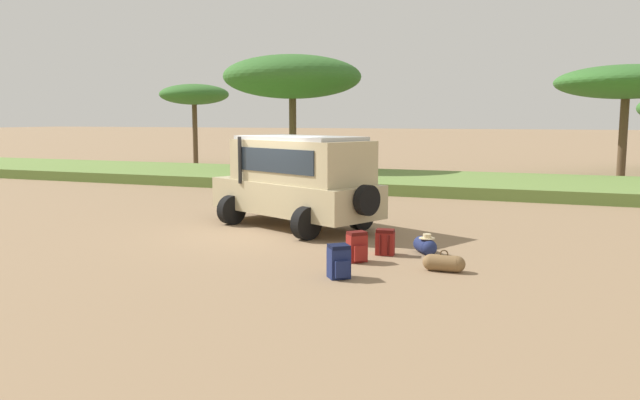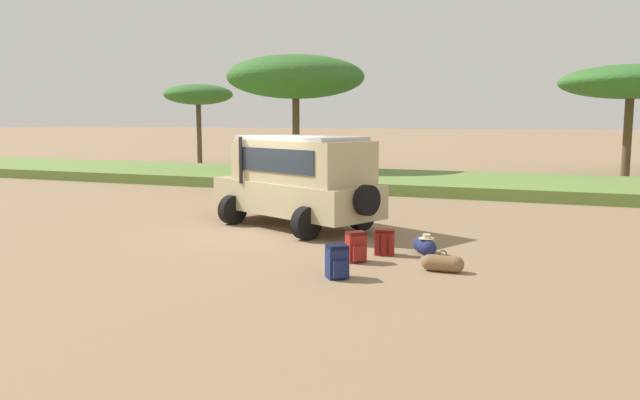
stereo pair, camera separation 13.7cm
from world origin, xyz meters
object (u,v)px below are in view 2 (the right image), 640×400
Objects in this scene: duffel_bag_low_black_case at (425,246)px; acacia_tree_centre_back at (631,82)px; safari_vehicle at (298,179)px; acacia_tree_far_left at (198,95)px; backpack_cluster_center at (385,242)px; acacia_tree_left_mid at (296,77)px; duffel_bag_soft_canvas at (443,263)px; backpack_beside_front_wheel at (337,262)px; backpack_near_rear_wheel at (356,247)px.

acacia_tree_centre_back is (5.38, 20.16, 4.41)m from duffel_bag_low_black_case.
safari_vehicle reaches higher than duffel_bag_low_black_case.
backpack_cluster_center is at bearing -49.68° from acacia_tree_far_left.
duffel_bag_low_black_case is 29.16m from acacia_tree_far_left.
acacia_tree_left_mid is (-10.07, 15.92, 4.76)m from duffel_bag_low_black_case.
duffel_bag_soft_canvas is 22.55m from acacia_tree_centre_back.
acacia_tree_centre_back is at bearing 15.34° from acacia_tree_left_mid.
acacia_tree_far_left reaches higher than duffel_bag_soft_canvas.
backpack_beside_front_wheel is 21.15m from acacia_tree_left_mid.
safari_vehicle reaches higher than backpack_near_rear_wheel.
duffel_bag_low_black_case is at bearing -104.96° from acacia_tree_centre_back.
duffel_bag_soft_canvas is at bearing -58.27° from acacia_tree_left_mid.
acacia_tree_far_left is at bearing 131.14° from duffel_bag_soft_canvas.
acacia_tree_far_left is (-15.47, 19.45, 3.08)m from safari_vehicle.
acacia_tree_centre_back is at bearing 74.26° from backpack_beside_front_wheel.
acacia_tree_centre_back is (6.15, 20.59, 4.32)m from backpack_cluster_center.
acacia_tree_left_mid is (-10.73, 17.36, 4.78)m from duffel_bag_soft_canvas.
backpack_cluster_center is 0.78× the size of duffel_bag_low_black_case.
backpack_near_rear_wheel is 0.09× the size of acacia_tree_centre_back.
backpack_near_rear_wheel reaches higher than backpack_cluster_center.
safari_vehicle is 0.75× the size of acacia_tree_centre_back.
acacia_tree_left_mid is (-8.94, 17.21, 4.63)m from backpack_near_rear_wheel.
backpack_beside_front_wheel is 0.09× the size of acacia_tree_centre_back.
acacia_tree_far_left reaches higher than backpack_near_rear_wheel.
duffel_bag_low_black_case reaches higher than duffel_bag_soft_canvas.
duffel_bag_low_black_case is 19.43m from acacia_tree_left_mid.
acacia_tree_centre_back is (15.46, 4.24, -0.35)m from acacia_tree_left_mid.
acacia_tree_far_left is (-19.32, 21.43, 4.19)m from duffel_bag_low_black_case.
backpack_near_rear_wheel is 19.94m from acacia_tree_left_mid.
backpack_beside_front_wheel is 0.12× the size of acacia_tree_far_left.
acacia_tree_left_mid reaches higher than safari_vehicle.
backpack_cluster_center reaches higher than duffel_bag_low_black_case.
backpack_cluster_center is 0.11× the size of acacia_tree_far_left.
backpack_beside_front_wheel is 0.87× the size of duffel_bag_low_black_case.
acacia_tree_far_left is at bearing 132.04° from duffel_bag_low_black_case.
acacia_tree_left_mid reaches higher than duffel_bag_low_black_case.
acacia_tree_far_left is (-18.28, 24.07, 4.07)m from backpack_beside_front_wheel.
backpack_near_rear_wheel is at bearing -131.14° from duffel_bag_low_black_case.
safari_vehicle is at bearing 129.78° from backpack_near_rear_wheel.
duffel_bag_soft_canvas is (1.79, -0.15, -0.14)m from backpack_near_rear_wheel.
acacia_tree_far_left reaches higher than safari_vehicle.
safari_vehicle is at bearing -51.50° from acacia_tree_far_left.
backpack_near_rear_wheel is 1.72m from duffel_bag_low_black_case.
acacia_tree_left_mid is at bearing 117.47° from backpack_near_rear_wheel.
backpack_near_rear_wheel is (-0.09, 1.35, 0.00)m from backpack_beside_front_wheel.
duffel_bag_low_black_case is at bearing -57.68° from acacia_tree_left_mid.
duffel_bag_low_black_case is (3.85, -1.98, -1.12)m from safari_vehicle.
acacia_tree_left_mid is 16.03m from acacia_tree_centre_back.
backpack_near_rear_wheel is 29.39m from acacia_tree_far_left.
duffel_bag_low_black_case is 0.10× the size of acacia_tree_left_mid.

